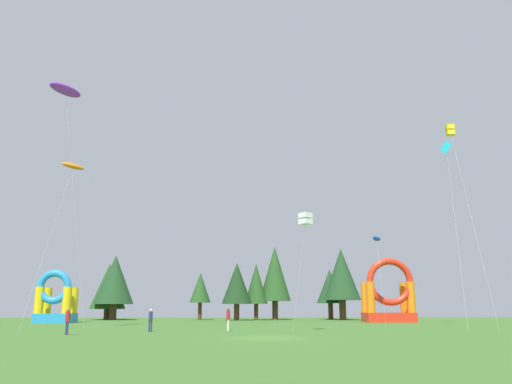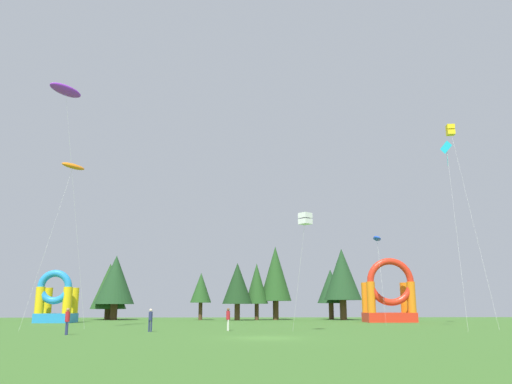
% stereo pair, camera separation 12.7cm
% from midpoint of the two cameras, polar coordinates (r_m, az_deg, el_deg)
% --- Properties ---
extents(ground_plane, '(120.00, 120.00, 0.00)m').
position_cam_midpoint_polar(ground_plane, '(33.51, 1.01, -15.67)').
color(ground_plane, '#3D6B28').
extents(kite_blue_parafoil, '(1.33, 5.39, 9.93)m').
position_cam_midpoint_polar(kite_blue_parafoil, '(61.71, 12.98, -4.99)').
color(kite_blue_parafoil, blue).
rests_on(kite_blue_parafoil, ground_plane).
extents(kite_yellow_box, '(1.59, 9.18, 21.30)m').
position_cam_midpoint_polar(kite_yellow_box, '(61.06, 20.40, 6.32)').
color(kite_yellow_box, yellow).
rests_on(kite_yellow_box, ground_plane).
extents(kite_purple_parafoil, '(3.80, 4.61, 21.52)m').
position_cam_midpoint_polar(kite_purple_parafoil, '(50.81, -20.18, 10.40)').
color(kite_purple_parafoil, purple).
rests_on(kite_purple_parafoil, ground_plane).
extents(kite_orange_parafoil, '(3.35, 4.36, 14.60)m').
position_cam_midpoint_polar(kite_orange_parafoil, '(49.66, -19.44, 2.66)').
color(kite_orange_parafoil, orange).
rests_on(kite_orange_parafoil, ground_plane).
extents(kite_white_box, '(1.55, 1.83, 9.08)m').
position_cam_midpoint_polar(kite_white_box, '(41.04, 5.34, -2.93)').
color(kite_white_box, white).
rests_on(kite_white_box, ground_plane).
extents(kite_cyan_diamond, '(2.34, 6.01, 16.88)m').
position_cam_midpoint_polar(kite_cyan_diamond, '(52.13, 20.10, 4.33)').
color(kite_cyan_diamond, '#19B7CC').
rests_on(kite_cyan_diamond, ground_plane).
extents(person_midfield, '(0.37, 0.37, 1.78)m').
position_cam_midpoint_polar(person_midfield, '(43.19, -3.14, -13.51)').
color(person_midfield, silver).
rests_on(person_midfield, ground_plane).
extents(person_left_edge, '(0.32, 0.32, 1.73)m').
position_cam_midpoint_polar(person_left_edge, '(42.25, -11.54, -13.35)').
color(person_left_edge, navy).
rests_on(person_left_edge, ground_plane).
extents(person_far_side, '(0.44, 0.44, 1.81)m').
position_cam_midpoint_polar(person_far_side, '(39.10, -20.00, -12.90)').
color(person_far_side, navy).
rests_on(person_far_side, ground_plane).
extents(inflatable_orange_dome, '(4.23, 3.72, 6.14)m').
position_cam_midpoint_polar(inflatable_orange_dome, '(67.56, -21.14, -11.26)').
color(inflatable_orange_dome, '#268CD8').
rests_on(inflatable_orange_dome, ground_plane).
extents(inflatable_red_slide, '(5.96, 3.61, 7.71)m').
position_cam_midpoint_polar(inflatable_red_slide, '(67.12, 14.28, -11.22)').
color(inflatable_red_slide, red).
rests_on(inflatable_red_slide, ground_plane).
extents(tree_row_1, '(5.19, 5.19, 8.14)m').
position_cam_midpoint_polar(tree_row_1, '(81.33, -15.86, -9.89)').
color(tree_row_1, '#4C331E').
rests_on(tree_row_1, ground_plane).
extents(tree_row_2, '(5.58, 5.58, 9.15)m').
position_cam_midpoint_polar(tree_row_2, '(78.87, -15.23, -9.25)').
color(tree_row_2, '#4C331E').
rests_on(tree_row_2, ground_plane).
extents(tree_row_3, '(3.01, 3.01, 6.62)m').
position_cam_midpoint_polar(tree_row_3, '(76.26, -6.15, -10.40)').
color(tree_row_3, '#4C331E').
rests_on(tree_row_3, ground_plane).
extents(tree_row_4, '(4.19, 4.19, 7.91)m').
position_cam_midpoint_polar(tree_row_4, '(74.16, -2.16, -9.97)').
color(tree_row_4, '#4C331E').
rests_on(tree_row_4, ground_plane).
extents(tree_row_5, '(3.25, 3.25, 7.97)m').
position_cam_midpoint_polar(tree_row_5, '(75.82, -0.04, -10.00)').
color(tree_row_5, '#4C331E').
rests_on(tree_row_5, ground_plane).
extents(tree_row_6, '(4.59, 4.59, 10.54)m').
position_cam_midpoint_polar(tree_row_6, '(77.14, 2.03, -8.93)').
color(tree_row_6, '#4C331E').
rests_on(tree_row_6, ground_plane).
extents(tree_row_7, '(4.05, 4.05, 7.35)m').
position_cam_midpoint_polar(tree_row_7, '(80.20, 8.04, -10.20)').
color(tree_row_7, '#4C331E').
rests_on(tree_row_7, ground_plane).
extents(tree_row_8, '(5.32, 5.32, 10.10)m').
position_cam_midpoint_polar(tree_row_8, '(77.01, 9.28, -8.90)').
color(tree_row_8, '#4C331E').
rests_on(tree_row_8, ground_plane).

